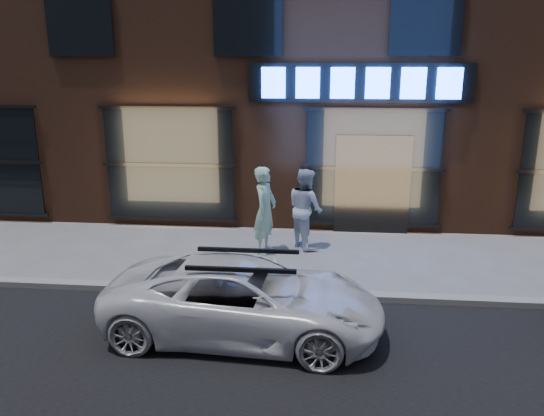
{
  "coord_description": "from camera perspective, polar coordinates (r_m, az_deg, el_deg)",
  "views": [
    {
      "loc": [
        -1.24,
        -8.74,
        4.08
      ],
      "look_at": [
        -2.22,
        1.6,
        1.2
      ],
      "focal_mm": 35.0,
      "sensor_mm": 36.0,
      "label": 1
    }
  ],
  "objects": [
    {
      "name": "white_suv",
      "position": [
        8.21,
        -2.92,
        -9.71
      ],
      "size": [
        4.33,
        2.19,
        1.17
      ],
      "primitive_type": "imported",
      "rotation": [
        0.0,
        0.0,
        1.51
      ],
      "color": "silver",
      "rests_on": "ground"
    },
    {
      "name": "ground",
      "position": [
        9.72,
        12.39,
        -9.7
      ],
      "size": [
        90.0,
        90.0,
        0.0
      ],
      "primitive_type": "plane",
      "color": "slate",
      "rests_on": "ground"
    },
    {
      "name": "man_cap",
      "position": [
        11.87,
        3.62,
        0.01
      ],
      "size": [
        1.07,
        1.12,
        1.83
      ],
      "primitive_type": "imported",
      "rotation": [
        0.0,
        0.0,
        2.15
      ],
      "color": "white",
      "rests_on": "ground"
    },
    {
      "name": "curb",
      "position": [
        9.7,
        12.41,
        -9.38
      ],
      "size": [
        60.0,
        0.25,
        0.12
      ],
      "primitive_type": "cube",
      "color": "gray",
      "rests_on": "ground"
    },
    {
      "name": "storefront_building",
      "position": [
        16.81,
        10.18,
        18.91
      ],
      "size": [
        30.2,
        8.28,
        10.3
      ],
      "color": "#54301E",
      "rests_on": "ground"
    },
    {
      "name": "man_bowtie",
      "position": [
        11.51,
        -0.75,
        -0.24
      ],
      "size": [
        0.63,
        0.8,
        1.92
      ],
      "primitive_type": "imported",
      "rotation": [
        0.0,
        0.0,
        1.29
      ],
      "color": "#B3EBD1",
      "rests_on": "ground"
    }
  ]
}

